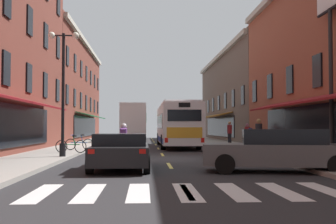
% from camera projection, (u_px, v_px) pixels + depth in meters
% --- Properties ---
extents(ground_plane, '(34.80, 80.00, 0.10)m').
position_uv_depth(ground_plane, '(165.00, 160.00, 19.51)').
color(ground_plane, '#28282B').
extents(lane_centre_dashes, '(0.14, 73.90, 0.01)m').
position_uv_depth(lane_centre_dashes, '(165.00, 159.00, 19.26)').
color(lane_centre_dashes, '#DBCC4C').
rests_on(lane_centre_dashes, ground).
extents(crosswalk_near, '(7.10, 2.80, 0.01)m').
position_uv_depth(crosswalk_near, '(187.00, 192.00, 9.53)').
color(crosswalk_near, silver).
rests_on(crosswalk_near, ground).
extents(sidewalk_left, '(3.00, 80.00, 0.14)m').
position_uv_depth(sidewalk_left, '(37.00, 158.00, 19.18)').
color(sidewalk_left, gray).
rests_on(sidewalk_left, ground).
extents(sidewalk_right, '(3.00, 80.00, 0.14)m').
position_uv_depth(sidewalk_right, '(289.00, 157.00, 19.85)').
color(sidewalk_right, gray).
rests_on(sidewalk_right, ground).
extents(billboard_sign, '(0.40, 2.47, 7.98)m').
position_uv_depth(billboard_sign, '(330.00, 20.00, 18.01)').
color(billboard_sign, black).
rests_on(billboard_sign, sidewalk_right).
extents(transit_bus, '(2.66, 12.44, 3.18)m').
position_uv_depth(transit_bus, '(177.00, 125.00, 31.23)').
color(transit_bus, white).
rests_on(transit_bus, ground).
extents(box_truck, '(2.61, 8.28, 3.71)m').
position_uv_depth(box_truck, '(133.00, 123.00, 41.24)').
color(box_truck, '#B21E19').
rests_on(box_truck, ground).
extents(sedan_near, '(2.02, 4.45, 1.26)m').
position_uv_depth(sedan_near, '(121.00, 151.00, 14.63)').
color(sedan_near, black).
rests_on(sedan_near, ground).
extents(sedan_mid, '(5.05, 2.73, 1.42)m').
position_uv_depth(sedan_mid, '(278.00, 150.00, 13.71)').
color(sedan_mid, '#515154').
rests_on(sedan_mid, ground).
extents(sedan_far, '(2.00, 4.46, 1.41)m').
position_uv_depth(sedan_far, '(136.00, 133.00, 52.93)').
color(sedan_far, navy).
rests_on(sedan_far, ground).
extents(motorcycle_rider, '(0.62, 2.07, 1.66)m').
position_uv_depth(motorcycle_rider, '(124.00, 144.00, 19.54)').
color(motorcycle_rider, black).
rests_on(motorcycle_rider, ground).
extents(bicycle_near, '(1.68, 0.54, 0.91)m').
position_uv_depth(bicycle_near, '(71.00, 146.00, 21.90)').
color(bicycle_near, black).
rests_on(bicycle_near, sidewalk_left).
extents(bicycle_mid, '(1.70, 0.48, 0.91)m').
position_uv_depth(bicycle_mid, '(79.00, 144.00, 24.59)').
color(bicycle_mid, black).
rests_on(bicycle_mid, sidewalk_left).
extents(pedestrian_near, '(0.51, 0.49, 1.61)m').
position_uv_depth(pedestrian_near, '(248.00, 134.00, 29.24)').
color(pedestrian_near, '#66387F').
rests_on(pedestrian_near, sidewalk_right).
extents(pedestrian_mid, '(0.36, 0.36, 1.79)m').
position_uv_depth(pedestrian_mid, '(259.00, 135.00, 21.83)').
color(pedestrian_mid, navy).
rests_on(pedestrian_mid, sidewalk_right).
extents(pedestrian_far, '(0.36, 0.36, 1.78)m').
position_uv_depth(pedestrian_far, '(230.00, 133.00, 31.86)').
color(pedestrian_far, black).
rests_on(pedestrian_far, sidewalk_right).
extents(street_lamp_twin, '(1.42, 0.32, 5.75)m').
position_uv_depth(street_lamp_twin, '(63.00, 87.00, 19.22)').
color(street_lamp_twin, black).
rests_on(street_lamp_twin, sidewalk_left).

